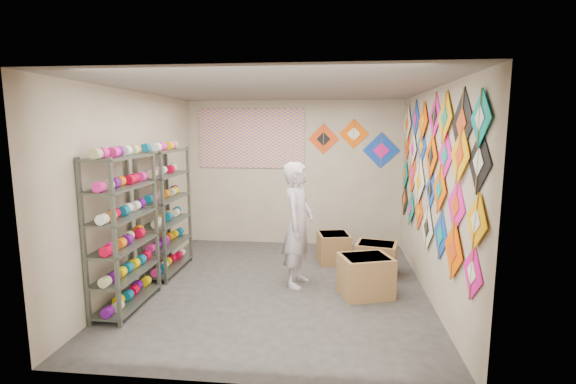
# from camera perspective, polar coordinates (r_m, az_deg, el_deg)

# --- Properties ---
(ground) EXTENTS (4.50, 4.50, 0.00)m
(ground) POSITION_cam_1_polar(r_m,az_deg,el_deg) (5.98, -1.29, -12.83)
(ground) COLOR #312E2B
(room_walls) EXTENTS (4.50, 4.50, 4.50)m
(room_walls) POSITION_cam_1_polar(r_m,az_deg,el_deg) (5.59, -1.35, 3.04)
(room_walls) COLOR #B8A78C
(room_walls) RESTS_ON ground
(shelf_rack_front) EXTENTS (0.40, 1.10, 1.90)m
(shelf_rack_front) POSITION_cam_1_polar(r_m,az_deg,el_deg) (5.44, -21.57, -5.18)
(shelf_rack_front) COLOR #4C5147
(shelf_rack_front) RESTS_ON ground
(shelf_rack_back) EXTENTS (0.40, 1.10, 1.90)m
(shelf_rack_back) POSITION_cam_1_polar(r_m,az_deg,el_deg) (6.59, -16.35, -2.54)
(shelf_rack_back) COLOR #4C5147
(shelf_rack_back) RESTS_ON ground
(string_spools) EXTENTS (0.12, 2.36, 0.12)m
(string_spools) POSITION_cam_1_polar(r_m,az_deg,el_deg) (5.99, -18.75, -2.85)
(string_spools) COLOR #FA2092
(string_spools) RESTS_ON ground
(kite_wall_display) EXTENTS (0.05, 4.23, 2.05)m
(kite_wall_display) POSITION_cam_1_polar(r_m,az_deg,el_deg) (5.69, 18.87, 2.87)
(kite_wall_display) COLOR #E4148D
(kite_wall_display) RESTS_ON room_walls
(back_wall_kites) EXTENTS (1.67, 0.02, 0.91)m
(back_wall_kites) POSITION_cam_1_polar(r_m,az_deg,el_deg) (7.77, 9.27, 6.71)
(back_wall_kites) COLOR #E3410E
(back_wall_kites) RESTS_ON room_walls
(poster) EXTENTS (2.00, 0.01, 1.10)m
(poster) POSITION_cam_1_polar(r_m,az_deg,el_deg) (7.89, -5.05, 7.30)
(poster) COLOR purple
(poster) RESTS_ON room_walls
(shopkeeper) EXTENTS (0.81, 0.69, 1.74)m
(shopkeeper) POSITION_cam_1_polar(r_m,az_deg,el_deg) (5.82, 1.39, -4.47)
(shopkeeper) COLOR beige
(shopkeeper) RESTS_ON ground
(carton_a) EXTENTS (0.78, 0.71, 0.54)m
(carton_a) POSITION_cam_1_polar(r_m,az_deg,el_deg) (5.71, 10.52, -11.20)
(carton_a) COLOR olive
(carton_a) RESTS_ON ground
(carton_b) EXTENTS (0.68, 0.60, 0.48)m
(carton_b) POSITION_cam_1_polar(r_m,az_deg,el_deg) (6.52, 11.94, -8.91)
(carton_b) COLOR olive
(carton_b) RESTS_ON ground
(carton_c) EXTENTS (0.59, 0.63, 0.48)m
(carton_c) POSITION_cam_1_polar(r_m,az_deg,el_deg) (6.99, 6.27, -7.58)
(carton_c) COLOR olive
(carton_c) RESTS_ON ground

